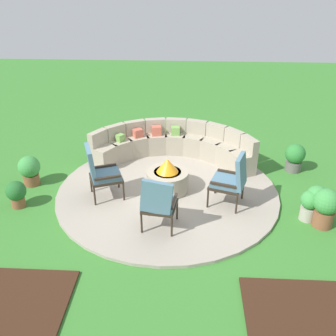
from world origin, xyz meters
TOP-DOWN VIEW (x-y plane):
  - ground_plane at (0.00, 0.00)m, footprint 24.00×24.00m
  - patio_circle at (0.00, 0.00)m, footprint 4.45×4.45m
  - mulch_bed_left at (-2.00, -3.07)m, footprint 1.63×1.40m
  - mulch_bed_right at (2.00, -3.07)m, footprint 1.63×1.40m
  - fire_pit at (0.00, 0.00)m, footprint 0.84×0.84m
  - curved_stone_bench at (0.06, 1.41)m, footprint 3.69×1.52m
  - lounge_chair_front_left at (-1.26, -0.33)m, footprint 0.76×0.72m
  - lounge_chair_front_right at (-0.08, -1.29)m, footprint 0.63×0.62m
  - lounge_chair_back_left at (1.22, -0.45)m, footprint 0.76×0.73m
  - potted_plant_0 at (-2.82, -0.67)m, footprint 0.38×0.38m
  - potted_plant_1 at (2.59, -0.79)m, footprint 0.34×0.34m
  - potted_plant_2 at (2.80, -0.97)m, footprint 0.46×0.46m
  - potted_plant_3 at (2.77, 1.08)m, footprint 0.44×0.44m
  - potted_plant_4 at (2.72, -0.73)m, footprint 0.42×0.42m
  - potted_plant_5 at (-2.87, 0.16)m, footprint 0.45×0.45m

SIDE VIEW (x-z plane):
  - ground_plane at x=0.00m, z-range 0.00..0.00m
  - mulch_bed_left at x=-2.00m, z-range 0.00..0.04m
  - mulch_bed_right at x=2.00m, z-range 0.00..0.04m
  - patio_circle at x=0.00m, z-range 0.00..0.06m
  - potted_plant_0 at x=-2.82m, z-range 0.03..0.56m
  - potted_plant_1 at x=2.59m, z-range 0.03..0.61m
  - fire_pit at x=0.00m, z-range -0.02..0.68m
  - potted_plant_3 at x=2.77m, z-range 0.02..0.66m
  - potted_plant_5 at x=-2.87m, z-range 0.03..0.67m
  - potted_plant_4 at x=2.72m, z-range 0.03..0.68m
  - curved_stone_bench at x=0.06m, z-range -0.02..0.79m
  - potted_plant_2 at x=2.80m, z-range 0.04..0.77m
  - lounge_chair_front_right at x=-0.08m, z-range 0.08..1.12m
  - lounge_chair_back_left at x=1.22m, z-range 0.08..1.13m
  - lounge_chair_front_left at x=-1.26m, z-range 0.07..1.17m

